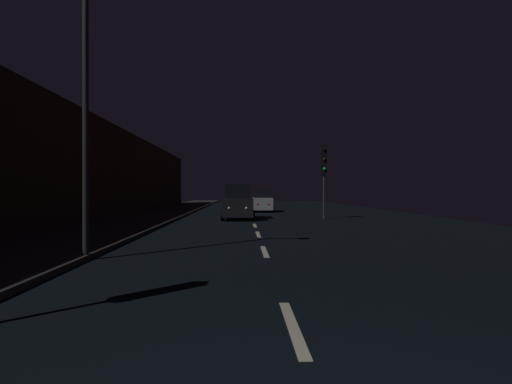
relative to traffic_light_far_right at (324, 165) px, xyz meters
name	(u,v)px	position (x,y,z in m)	size (l,w,h in m)	color
ground	(252,218)	(-4.66, 1.60, -3.53)	(26.33, 84.00, 0.02)	black
sidewalk_left	(150,217)	(-11.63, 1.60, -3.44)	(4.40, 84.00, 0.15)	#33302D
building_facade_left	(91,169)	(-14.23, -1.90, -0.38)	(0.80, 63.00, 6.28)	#472319
lane_centerline	(257,231)	(-4.66, -7.34, -3.51)	(0.16, 31.94, 0.01)	beige
traffic_light_far_right	(324,165)	(0.00, 0.00, 0.00)	(0.31, 0.46, 4.85)	#38383A
streetlamp_overhead	(102,74)	(-9.09, -14.64, 1.47)	(1.70, 0.44, 7.58)	#2D2D30
car_approaching_headlights	(238,203)	(-5.60, 0.30, -2.48)	(2.08, 4.50, 2.27)	black
car_distant_taillights	(262,201)	(-3.57, 9.09, -2.59)	(1.85, 4.02, 2.02)	#A5A8AD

